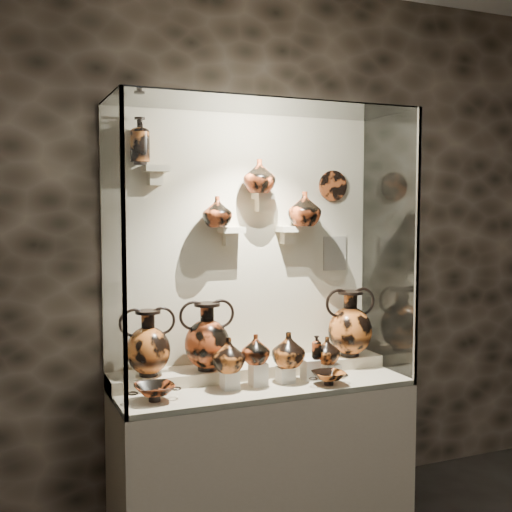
{
  "coord_description": "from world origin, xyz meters",
  "views": [
    {
      "loc": [
        -1.43,
        -1.14,
        1.83
      ],
      "look_at": [
        -0.02,
        2.24,
        1.55
      ],
      "focal_mm": 45.0,
      "sensor_mm": 36.0,
      "label": 1
    }
  ],
  "objects_px": {
    "lekythos_tall": "(140,138)",
    "ovoid_vase_c": "(304,209)",
    "amphora_mid": "(207,336)",
    "amphora_right": "(350,323)",
    "jug_c": "(288,350)",
    "jug_a": "(228,355)",
    "lekythos_small": "(316,346)",
    "ovoid_vase_b": "(259,176)",
    "ovoid_vase_a": "(217,212)",
    "amphora_left": "(148,343)",
    "jug_b": "(256,349)",
    "kylix_right": "(329,377)",
    "kylix_left": "(154,391)",
    "jug_e": "(327,350)"
  },
  "relations": [
    {
      "from": "kylix_right",
      "to": "lekythos_tall",
      "type": "distance_m",
      "value": 1.7
    },
    {
      "from": "jug_c",
      "to": "jug_b",
      "type": "bearing_deg",
      "value": -164.43
    },
    {
      "from": "amphora_left",
      "to": "ovoid_vase_a",
      "type": "xyz_separation_m",
      "value": [
        0.43,
        0.06,
        0.72
      ]
    },
    {
      "from": "jug_c",
      "to": "kylix_right",
      "type": "bearing_deg",
      "value": -23.18
    },
    {
      "from": "amphora_right",
      "to": "jug_c",
      "type": "height_order",
      "value": "amphora_right"
    },
    {
      "from": "amphora_right",
      "to": "ovoid_vase_a",
      "type": "xyz_separation_m",
      "value": [
        -0.85,
        0.08,
        0.7
      ]
    },
    {
      "from": "kylix_left",
      "to": "lekythos_tall",
      "type": "height_order",
      "value": "lekythos_tall"
    },
    {
      "from": "amphora_left",
      "to": "kylix_left",
      "type": "xyz_separation_m",
      "value": [
        -0.03,
        -0.25,
        -0.2
      ]
    },
    {
      "from": "amphora_mid",
      "to": "jug_a",
      "type": "height_order",
      "value": "amphora_mid"
    },
    {
      "from": "lekythos_small",
      "to": "kylix_left",
      "type": "height_order",
      "value": "lekythos_small"
    },
    {
      "from": "amphora_mid",
      "to": "jug_b",
      "type": "bearing_deg",
      "value": -36.2
    },
    {
      "from": "lekythos_tall",
      "to": "ovoid_vase_c",
      "type": "relative_size",
      "value": 1.39
    },
    {
      "from": "jug_e",
      "to": "ovoid_vase_b",
      "type": "bearing_deg",
      "value": 170.29
    },
    {
      "from": "lekythos_small",
      "to": "ovoid_vase_b",
      "type": "height_order",
      "value": "ovoid_vase_b"
    },
    {
      "from": "amphora_mid",
      "to": "ovoid_vase_a",
      "type": "height_order",
      "value": "ovoid_vase_a"
    },
    {
      "from": "lekythos_small",
      "to": "jug_b",
      "type": "bearing_deg",
      "value": 167.13
    },
    {
      "from": "jug_e",
      "to": "ovoid_vase_c",
      "type": "xyz_separation_m",
      "value": [
        -0.04,
        0.22,
        0.83
      ]
    },
    {
      "from": "amphora_mid",
      "to": "ovoid_vase_b",
      "type": "height_order",
      "value": "ovoid_vase_b"
    },
    {
      "from": "kylix_right",
      "to": "ovoid_vase_a",
      "type": "relative_size",
      "value": 1.3
    },
    {
      "from": "jug_c",
      "to": "jug_e",
      "type": "bearing_deg",
      "value": 17.07
    },
    {
      "from": "jug_a",
      "to": "lekythos_small",
      "type": "distance_m",
      "value": 0.55
    },
    {
      "from": "amphora_right",
      "to": "ovoid_vase_b",
      "type": "distance_m",
      "value": 1.09
    },
    {
      "from": "kylix_left",
      "to": "amphora_left",
      "type": "bearing_deg",
      "value": 105.25
    },
    {
      "from": "jug_a",
      "to": "jug_c",
      "type": "xyz_separation_m",
      "value": [
        0.37,
        0.01,
        -0.01
      ]
    },
    {
      "from": "kylix_left",
      "to": "ovoid_vase_b",
      "type": "xyz_separation_m",
      "value": [
        0.72,
        0.31,
        1.13
      ]
    },
    {
      "from": "jug_e",
      "to": "lekythos_tall",
      "type": "bearing_deg",
      "value": -169.9
    },
    {
      "from": "amphora_mid",
      "to": "amphora_right",
      "type": "xyz_separation_m",
      "value": [
        0.94,
        -0.01,
        0.01
      ]
    },
    {
      "from": "jug_a",
      "to": "kylix_left",
      "type": "height_order",
      "value": "jug_a"
    },
    {
      "from": "amphora_left",
      "to": "lekythos_small",
      "type": "distance_m",
      "value": 0.97
    },
    {
      "from": "ovoid_vase_b",
      "to": "amphora_left",
      "type": "bearing_deg",
      "value": -150.78
    },
    {
      "from": "amphora_left",
      "to": "lekythos_small",
      "type": "xyz_separation_m",
      "value": [
        0.94,
        -0.2,
        -0.06
      ]
    },
    {
      "from": "lekythos_small",
      "to": "kylix_left",
      "type": "relative_size",
      "value": 0.58
    },
    {
      "from": "amphora_right",
      "to": "ovoid_vase_b",
      "type": "relative_size",
      "value": 2.08
    },
    {
      "from": "amphora_right",
      "to": "ovoid_vase_a",
      "type": "height_order",
      "value": "ovoid_vase_a"
    },
    {
      "from": "ovoid_vase_a",
      "to": "ovoid_vase_b",
      "type": "height_order",
      "value": "ovoid_vase_b"
    },
    {
      "from": "lekythos_small",
      "to": "ovoid_vase_b",
      "type": "xyz_separation_m",
      "value": [
        -0.25,
        0.25,
        0.99
      ]
    },
    {
      "from": "amphora_right",
      "to": "ovoid_vase_c",
      "type": "relative_size",
      "value": 1.96
    },
    {
      "from": "jug_c",
      "to": "ovoid_vase_c",
      "type": "xyz_separation_m",
      "value": [
        0.22,
        0.24,
        0.8
      ]
    },
    {
      "from": "ovoid_vase_a",
      "to": "amphora_mid",
      "type": "bearing_deg",
      "value": -153.9
    },
    {
      "from": "amphora_mid",
      "to": "ovoid_vase_c",
      "type": "relative_size",
      "value": 1.85
    },
    {
      "from": "kylix_right",
      "to": "lekythos_tall",
      "type": "xyz_separation_m",
      "value": [
        -0.97,
        0.42,
        1.34
      ]
    },
    {
      "from": "lekythos_tall",
      "to": "lekythos_small",
      "type": "bearing_deg",
      "value": -5.88
    },
    {
      "from": "amphora_left",
      "to": "amphora_mid",
      "type": "height_order",
      "value": "amphora_mid"
    },
    {
      "from": "amphora_left",
      "to": "jug_b",
      "type": "distance_m",
      "value": 0.6
    },
    {
      "from": "jug_a",
      "to": "ovoid_vase_a",
      "type": "bearing_deg",
      "value": 60.49
    },
    {
      "from": "jug_e",
      "to": "ovoid_vase_b",
      "type": "xyz_separation_m",
      "value": [
        -0.34,
        0.23,
        1.03
      ]
    },
    {
      "from": "jug_a",
      "to": "kylix_left",
      "type": "bearing_deg",
      "value": 163.49
    },
    {
      "from": "amphora_mid",
      "to": "ovoid_vase_b",
      "type": "bearing_deg",
      "value": 15.82
    },
    {
      "from": "amphora_right",
      "to": "jug_c",
      "type": "relative_size",
      "value": 2.07
    },
    {
      "from": "jug_a",
      "to": "ovoid_vase_b",
      "type": "xyz_separation_m",
      "value": [
        0.29,
        0.26,
        0.99
      ]
    }
  ]
}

